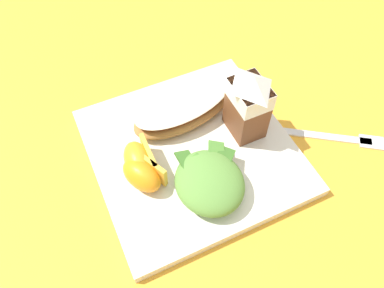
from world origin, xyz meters
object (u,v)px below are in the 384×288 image
at_px(green_salad_pile, 209,182).
at_px(metal_fork, 332,137).
at_px(milk_carton, 249,102).
at_px(orange_wedge_middle, 143,174).
at_px(orange_wedge_front, 138,158).
at_px(cheesy_pizza_bread, 184,106).
at_px(white_plate, 192,151).

distance_m(green_salad_pile, metal_fork, 0.22).
height_order(milk_carton, orange_wedge_middle, milk_carton).
bearing_deg(green_salad_pile, orange_wedge_front, -136.41).
distance_m(cheesy_pizza_bread, orange_wedge_front, 0.11).
height_order(green_salad_pile, milk_carton, milk_carton).
bearing_deg(orange_wedge_front, green_salad_pile, 43.59).
xyz_separation_m(cheesy_pizza_bread, metal_fork, (0.13, 0.19, -0.03)).
xyz_separation_m(milk_carton, metal_fork, (0.06, 0.12, -0.07)).
height_order(cheesy_pizza_bread, green_salad_pile, green_salad_pile).
bearing_deg(milk_carton, white_plate, -90.47).
bearing_deg(cheesy_pizza_bread, metal_fork, 56.40).
distance_m(green_salad_pile, orange_wedge_front, 0.10).
relative_size(white_plate, orange_wedge_front, 4.60).
bearing_deg(white_plate, metal_fork, 72.90).
bearing_deg(orange_wedge_middle, metal_fork, 82.03).
bearing_deg(milk_carton, orange_wedge_front, -91.74).
distance_m(cheesy_pizza_bread, metal_fork, 0.23).
bearing_deg(orange_wedge_front, orange_wedge_middle, -7.97).
bearing_deg(green_salad_pile, cheesy_pizza_bread, 169.82).
xyz_separation_m(white_plate, orange_wedge_front, (-0.00, -0.08, 0.03)).
distance_m(white_plate, green_salad_pile, 0.08).
bearing_deg(metal_fork, white_plate, -107.10).
height_order(green_salad_pile, orange_wedge_front, same).
height_order(green_salad_pile, metal_fork, green_salad_pile).
distance_m(orange_wedge_front, orange_wedge_middle, 0.03).
relative_size(milk_carton, orange_wedge_middle, 1.58).
bearing_deg(orange_wedge_middle, milk_carton, 97.50).
distance_m(green_salad_pile, orange_wedge_middle, 0.09).
bearing_deg(orange_wedge_front, white_plate, 86.89).
relative_size(cheesy_pizza_bread, orange_wedge_front, 2.98).
bearing_deg(green_salad_pile, metal_fork, 91.98).
distance_m(cheesy_pizza_bread, green_salad_pile, 0.13).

